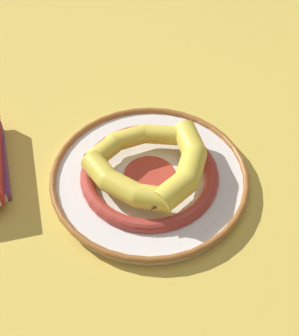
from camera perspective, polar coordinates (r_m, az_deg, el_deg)
ground_plane at (r=0.79m, az=1.50°, el=-0.41°), size 2.80×2.80×0.00m
decorative_bowl at (r=0.76m, az=0.00°, el=-1.02°), size 0.32×0.32×0.03m
banana_a at (r=0.71m, az=-3.25°, el=-2.00°), size 0.12×0.16×0.04m
banana_b at (r=0.73m, az=4.31°, el=0.04°), size 0.19×0.10×0.04m
banana_c at (r=0.77m, az=-2.10°, el=3.39°), size 0.09×0.16×0.03m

